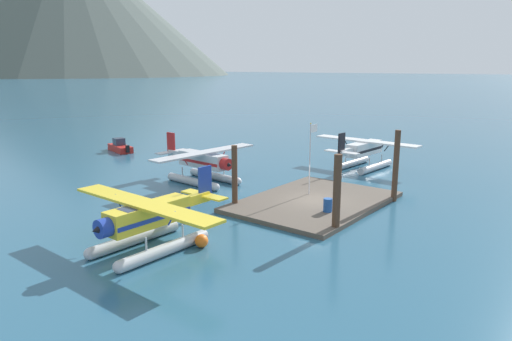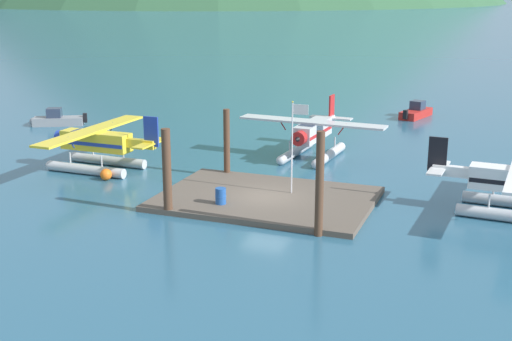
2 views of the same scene
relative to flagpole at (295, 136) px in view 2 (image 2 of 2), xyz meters
name	(u,v)px [view 2 (image 2 of 2)]	position (x,y,z in m)	size (l,w,h in m)	color
ground_plane	(266,201)	(-1.26, -1.12, -3.63)	(1200.00, 1200.00, 0.00)	#285670
dock_platform	(266,199)	(-1.26, -1.12, -3.48)	(11.82, 8.36, 0.30)	brown
piling_near_left	(167,172)	(-5.35, -5.06, -1.32)	(0.47, 0.47, 4.64)	#4C3323
piling_near_right	(320,184)	(2.93, -5.29, -1.05)	(0.41, 0.41, 5.17)	#4C3323
piling_far_left	(227,143)	(-5.31, 2.81, -1.47)	(0.40, 0.40, 4.33)	#4C3323
flagpole	(295,136)	(0.00, 0.00, 0.00)	(0.95, 0.10, 5.29)	silver
fuel_drum	(221,196)	(-3.11, -3.25, -2.89)	(0.62, 0.62, 0.88)	#1E4C99
mooring_buoy	(106,174)	(-12.05, -0.59, -3.27)	(0.73, 0.73, 0.73)	orange
seaplane_silver_bow_centre	(313,136)	(-1.61, 9.41, -2.06)	(10.47, 7.97, 3.84)	#B7BABF
seaplane_yellow_port_fwd	(96,146)	(-13.97, 1.36, -2.06)	(7.98, 10.43, 3.84)	#B7BABF
boat_red_open_north	(417,112)	(3.14, 27.42, -3.15)	(2.59, 4.77, 1.50)	#B2231E
boat_grey_open_west	(57,120)	(-25.51, 12.67, -3.15)	(4.49, 3.23, 1.50)	gray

